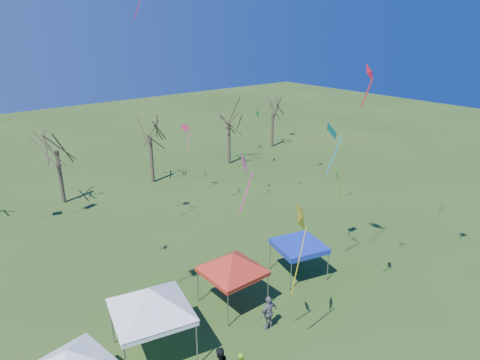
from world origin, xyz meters
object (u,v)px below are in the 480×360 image
at_px(tree_5, 273,101).
at_px(tent_blue, 299,246).
at_px(tent_white_mid, 149,293).
at_px(tent_white_west, 68,355).
at_px(tree_2, 53,131).
at_px(tree_4, 229,109).
at_px(person_grey, 269,313).
at_px(tent_red, 232,257).
at_px(tree_3, 149,120).

xyz_separation_m(tree_5, tent_blue, (-18.69, -22.24, -3.77)).
bearing_deg(tent_blue, tent_white_mid, -177.44).
bearing_deg(tent_white_west, tree_2, 73.26).
distance_m(tent_white_west, tent_white_mid, 4.14).
distance_m(tree_4, tent_white_mid, 29.14).
bearing_deg(tree_4, person_grey, -123.61).
xyz_separation_m(tree_2, tree_5, (26.09, 1.69, -0.56)).
relative_size(tree_4, person_grey, 4.26).
relative_size(tent_white_west, tent_white_mid, 0.91).
distance_m(tent_red, tent_blue, 4.99).
relative_size(tree_2, person_grey, 4.42).
bearing_deg(tree_5, tent_white_west, -143.98).
relative_size(tree_4, tent_white_west, 1.90).
bearing_deg(tent_red, tree_2, 97.01).
distance_m(tree_3, tent_red, 21.08).
relative_size(tree_5, tent_blue, 2.25).
xyz_separation_m(tent_white_west, tent_white_mid, (3.97, 1.11, 0.35)).
bearing_deg(tent_white_mid, person_grey, -20.64).
distance_m(tent_white_mid, person_grey, 6.21).
distance_m(tent_white_west, tent_red, 9.33).
xyz_separation_m(tent_white_west, tent_blue, (14.05, 1.56, -1.04)).
height_order(tree_4, tree_5, tree_4).
distance_m(tree_4, person_grey, 27.67).
xyz_separation_m(tent_white_west, tent_red, (9.15, 1.80, -0.08)).
bearing_deg(tree_3, tent_blue, -92.85).
bearing_deg(tent_blue, tent_red, 177.25).
bearing_deg(tent_white_west, tree_5, 36.02).
bearing_deg(tent_red, tree_3, 73.55).
bearing_deg(tent_red, tent_white_mid, -172.47).
bearing_deg(tree_2, tent_white_west, -106.74).
bearing_deg(tree_4, tent_red, -127.35).
distance_m(tree_4, tent_white_west, 32.81).
height_order(tent_white_west, tent_white_mid, tent_white_mid).
distance_m(tent_white_west, tent_blue, 14.17).
bearing_deg(tent_white_mid, tree_3, 61.80).
bearing_deg(tent_white_mid, tent_white_west, -164.31).
bearing_deg(tent_white_west, tent_red, 11.12).
distance_m(tree_5, tent_white_west, 40.57).
bearing_deg(tree_3, tent_red, -106.45).
xyz_separation_m(tree_4, tree_5, (8.37, 2.06, -0.33)).
bearing_deg(tent_white_mid, tree_2, 82.71).
bearing_deg(tree_2, tree_3, -2.27).
bearing_deg(tree_5, tent_blue, -130.05).
relative_size(tree_2, tree_5, 1.10).
bearing_deg(tent_red, tree_4, 52.65).
bearing_deg(tree_5, tree_4, -166.15).
bearing_deg(tree_3, tent_white_west, -124.64).
distance_m(tree_2, tree_3, 8.41).
bearing_deg(tent_white_west, person_grey, -5.53).
distance_m(tree_3, person_grey, 23.96).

